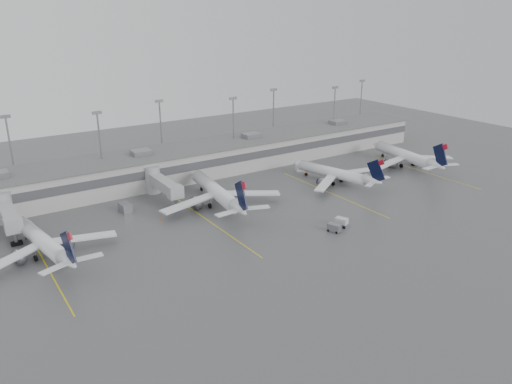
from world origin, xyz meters
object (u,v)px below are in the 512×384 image
jet_mid_left (218,192)px  jet_mid_right (336,173)px  jet_far_right (407,156)px  jet_far_left (44,242)px  baggage_tug (341,223)px

jet_mid_left → jet_mid_right: jet_mid_left is taller
jet_far_right → jet_far_left: bearing=-169.5°
jet_far_left → jet_mid_left: size_ratio=0.89×
jet_far_left → jet_mid_left: 40.88m
jet_far_left → jet_mid_left: (40.58, 4.87, 0.38)m
baggage_tug → jet_far_left: bearing=139.1°
jet_mid_left → jet_far_right: size_ratio=1.04×
jet_mid_left → baggage_tug: size_ratio=9.69×
jet_far_left → baggage_tug: 60.68m
jet_mid_left → baggage_tug: jet_mid_left is taller
jet_mid_left → jet_far_left: bearing=-165.5°
jet_mid_right → jet_far_left: bearing=166.8°
jet_far_left → jet_mid_right: jet_far_left is taller
jet_far_left → jet_far_right: (104.16, 1.92, 0.24)m
jet_far_left → jet_far_right: bearing=-8.0°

